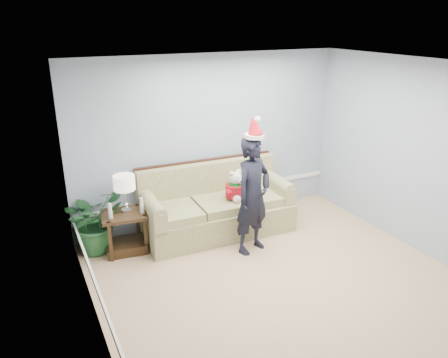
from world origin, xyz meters
name	(u,v)px	position (x,y,z in m)	size (l,w,h in m)	color
room_shell	(302,194)	(0.00, 0.00, 1.35)	(4.54, 5.04, 2.74)	tan
wainscot_trim	(170,242)	(-1.18, 1.18, 0.45)	(4.49, 4.99, 0.06)	white
sofa	(216,208)	(-0.13, 2.02, 0.38)	(2.33, 1.06, 1.08)	brown
side_table	(125,236)	(-1.58, 2.01, 0.23)	(0.68, 0.59, 0.60)	#342213
table_lamp	(124,184)	(-1.52, 2.05, 1.01)	(0.30, 0.30, 0.54)	silver
candle_pair	(126,209)	(-1.55, 1.91, 0.70)	(0.50, 0.06, 0.22)	silver
houseplant	(94,220)	(-1.96, 2.22, 0.48)	(0.87, 0.75, 0.97)	#22572C
man	(253,196)	(0.08, 1.24, 0.85)	(0.62, 0.41, 1.69)	black
santa_hat	(254,128)	(0.08, 1.25, 1.82)	(0.34, 0.36, 0.32)	silver
teddy_bear	(235,189)	(0.11, 1.82, 0.74)	(0.36, 0.37, 0.48)	silver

